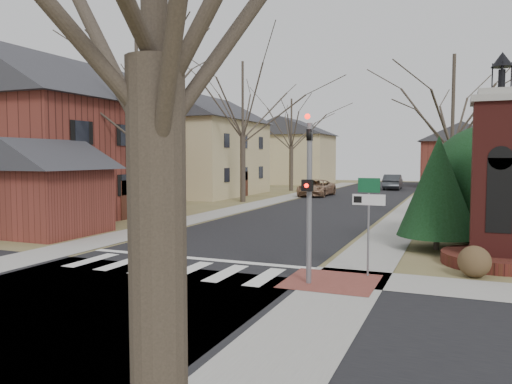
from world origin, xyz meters
The scene contains 25 objects.
ground centered at (0.00, 0.00, 0.00)m, with size 120.00×120.00×0.00m, color brown.
main_street centered at (0.00, 22.00, 0.01)m, with size 8.00×70.00×0.01m, color black.
cross_street centered at (0.00, -3.00, 0.01)m, with size 120.00×8.00×0.01m, color black.
crosswalk_zone centered at (0.00, 0.80, 0.01)m, with size 8.00×2.20×0.02m, color silver.
stop_bar centered at (0.00, 2.30, 0.01)m, with size 8.00×0.35×0.02m, color silver.
sidewalk_right_main centered at (5.20, 22.00, 0.01)m, with size 2.00×60.00×0.02m, color gray.
sidewalk_left centered at (-5.20, 22.00, 0.01)m, with size 2.00×60.00×0.02m, color gray.
curb_apron centered at (4.80, 1.00, 0.01)m, with size 2.40×2.40×0.02m, color brown.
traffic_signal_pole centered at (4.30, 0.57, 2.59)m, with size 0.28×0.41×4.50m.
sign_post centered at (5.59, 1.99, 1.95)m, with size 0.90×0.07×2.75m.
brick_gate_monument centered at (9.00, 4.99, 2.17)m, with size 3.20×3.20×6.47m.
house_brick_left centered at (-13.01, 9.99, 4.66)m, with size 9.80×11.80×9.42m.
house_stucco_left centered at (-13.50, 27.00, 4.59)m, with size 9.80×12.80×9.28m.
garage_left centered at (-8.52, 4.49, 2.24)m, with size 4.80×4.80×4.29m.
house_distant_left centered at (-12.01, 48.00, 4.25)m, with size 10.80×8.80×8.53m.
house_distant_right centered at (7.99, 47.99, 3.65)m, with size 8.80×8.80×7.30m.
evergreen_near centered at (7.20, 7.00, 2.30)m, with size 2.80×2.80×4.10m.
evergreen_mass centered at (9.00, 9.50, 2.40)m, with size 4.80×4.80×4.80m, color black.
bare_tree_0 centered at (-7.00, 9.00, 7.70)m, with size 8.05×8.05×11.15m.
bare_tree_1 centered at (-7.00, 22.00, 8.03)m, with size 8.40×8.40×11.64m.
bare_tree_2 centered at (-7.50, 35.00, 7.03)m, with size 7.35×7.35×10.19m.
bare_tree_3 centered at (7.50, 16.00, 6.69)m, with size 7.00×7.00×9.70m.
pickup_truck centered at (-3.40, 29.40, 0.70)m, with size 2.31×5.01×1.39m, color #997153.
distant_car centered at (1.60, 40.64, 0.78)m, with size 1.64×4.72×1.55m, color #35393D.
dry_shrub_left centered at (8.35, 3.00, 0.44)m, with size 0.88×0.88×0.88m, color brown.
Camera 1 is at (7.90, -11.86, 3.32)m, focal length 35.00 mm.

